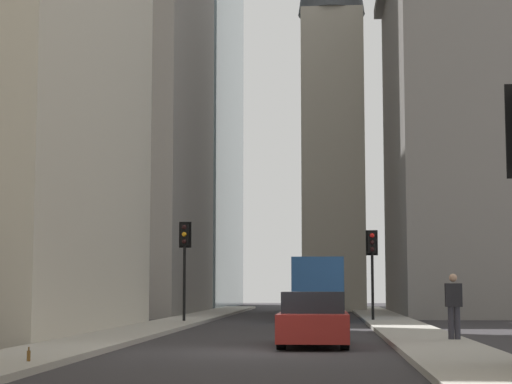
{
  "coord_description": "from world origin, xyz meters",
  "views": [
    {
      "loc": [
        -21.65,
        -1.71,
        1.53
      ],
      "look_at": [
        9.03,
        0.63,
        4.79
      ],
      "focal_mm": 63.29,
      "sensor_mm": 36.0,
      "label": 1
    }
  ],
  "objects_px": {
    "sedan_red": "(313,321)",
    "discarded_bottle": "(29,355)",
    "traffic_light_midblock": "(372,254)",
    "pedestrian": "(454,303)",
    "traffic_light_far_junction": "(185,248)",
    "delivery_truck": "(318,289)"
  },
  "relations": [
    {
      "from": "sedan_red",
      "to": "discarded_bottle",
      "type": "xyz_separation_m",
      "value": [
        -6.87,
        5.29,
        -0.42
      ]
    },
    {
      "from": "sedan_red",
      "to": "traffic_light_midblock",
      "type": "height_order",
      "value": "traffic_light_midblock"
    },
    {
      "from": "sedan_red",
      "to": "discarded_bottle",
      "type": "relative_size",
      "value": 15.93
    },
    {
      "from": "sedan_red",
      "to": "pedestrian",
      "type": "distance_m",
      "value": 3.96
    },
    {
      "from": "traffic_light_far_junction",
      "to": "discarded_bottle",
      "type": "relative_size",
      "value": 15.4
    },
    {
      "from": "pedestrian",
      "to": "traffic_light_far_junction",
      "type": "bearing_deg",
      "value": 36.17
    },
    {
      "from": "delivery_truck",
      "to": "pedestrian",
      "type": "bearing_deg",
      "value": -167.54
    },
    {
      "from": "traffic_light_midblock",
      "to": "traffic_light_far_junction",
      "type": "distance_m",
      "value": 8.14
    },
    {
      "from": "sedan_red",
      "to": "traffic_light_far_junction",
      "type": "height_order",
      "value": "traffic_light_far_junction"
    },
    {
      "from": "delivery_truck",
      "to": "pedestrian",
      "type": "distance_m",
      "value": 17.49
    },
    {
      "from": "sedan_red",
      "to": "pedestrian",
      "type": "relative_size",
      "value": 2.45
    },
    {
      "from": "sedan_red",
      "to": "traffic_light_far_junction",
      "type": "distance_m",
      "value": 15.19
    },
    {
      "from": "traffic_light_far_junction",
      "to": "delivery_truck",
      "type": "bearing_deg",
      "value": -52.47
    },
    {
      "from": "delivery_truck",
      "to": "traffic_light_midblock",
      "type": "distance_m",
      "value": 3.78
    },
    {
      "from": "traffic_light_midblock",
      "to": "traffic_light_far_junction",
      "type": "relative_size",
      "value": 0.93
    },
    {
      "from": "pedestrian",
      "to": "discarded_bottle",
      "type": "distance_m",
      "value": 12.11
    },
    {
      "from": "delivery_truck",
      "to": "sedan_red",
      "type": "xyz_separation_m",
      "value": [
        -18.19,
        0.0,
        -0.8
      ]
    },
    {
      "from": "delivery_truck",
      "to": "pedestrian",
      "type": "height_order",
      "value": "delivery_truck"
    },
    {
      "from": "pedestrian",
      "to": "discarded_bottle",
      "type": "relative_size",
      "value": 6.51
    },
    {
      "from": "delivery_truck",
      "to": "discarded_bottle",
      "type": "distance_m",
      "value": 25.64
    },
    {
      "from": "delivery_truck",
      "to": "discarded_bottle",
      "type": "bearing_deg",
      "value": 168.09
    },
    {
      "from": "discarded_bottle",
      "to": "sedan_red",
      "type": "bearing_deg",
      "value": -37.57
    }
  ]
}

